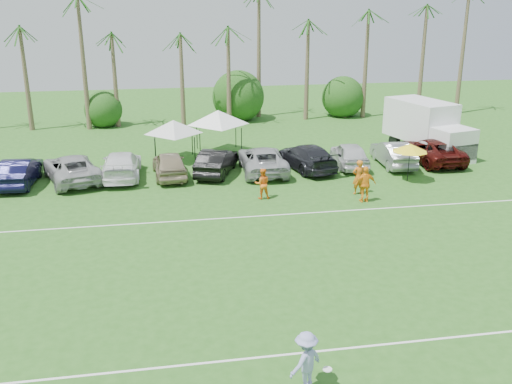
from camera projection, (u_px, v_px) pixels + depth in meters
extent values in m
cube|color=white|center=(216.00, 362.00, 17.44)|extent=(80.00, 0.10, 0.01)
cube|color=white|center=(191.00, 220.00, 28.64)|extent=(80.00, 0.10, 0.01)
cone|color=brown|center=(26.00, 70.00, 47.50)|extent=(0.44, 0.44, 10.00)
cone|color=brown|center=(75.00, 63.00, 47.99)|extent=(0.44, 0.44, 11.00)
cone|color=brown|center=(125.00, 80.00, 49.12)|extent=(0.44, 0.44, 8.00)
cone|color=brown|center=(171.00, 73.00, 49.61)|extent=(0.44, 0.44, 9.00)
cone|color=brown|center=(217.00, 66.00, 50.10)|extent=(0.44, 0.44, 10.00)
cone|color=brown|center=(261.00, 59.00, 50.58)|extent=(0.44, 0.44, 11.00)
cone|color=brown|center=(315.00, 75.00, 51.88)|extent=(0.44, 0.44, 8.00)
cone|color=brown|center=(368.00, 69.00, 52.53)|extent=(0.44, 0.44, 9.00)
cone|color=brown|center=(419.00, 62.00, 53.18)|extent=(0.44, 0.44, 10.00)
cone|color=brown|center=(460.00, 56.00, 53.67)|extent=(0.44, 0.44, 11.00)
cylinder|color=brown|center=(105.00, 116.00, 50.78)|extent=(0.30, 0.30, 1.40)
sphere|color=#184413|center=(104.00, 104.00, 50.43)|extent=(4.00, 4.00, 4.00)
cylinder|color=brown|center=(238.00, 112.00, 52.73)|extent=(0.30, 0.30, 1.40)
sphere|color=#184413|center=(238.00, 100.00, 52.38)|extent=(4.00, 4.00, 4.00)
cylinder|color=brown|center=(342.00, 108.00, 54.35)|extent=(0.30, 0.30, 1.40)
sphere|color=#184413|center=(342.00, 97.00, 54.00)|extent=(4.00, 4.00, 4.00)
imported|color=orange|center=(358.00, 177.00, 32.27)|extent=(0.78, 0.57, 2.00)
imported|color=orange|center=(262.00, 184.00, 31.55)|extent=(0.87, 0.70, 1.74)
imported|color=orange|center=(365.00, 184.00, 30.99)|extent=(1.19, 0.52, 2.01)
cube|color=white|center=(420.00, 120.00, 41.34)|extent=(3.93, 5.63, 2.78)
cube|color=white|center=(453.00, 145.00, 38.62)|extent=(2.96, 2.56, 2.33)
cube|color=black|center=(461.00, 153.00, 38.00)|extent=(2.56, 0.94, 1.11)
cube|color=#E5590C|center=(435.00, 125.00, 42.04)|extent=(0.45, 1.73, 1.00)
cylinder|color=black|center=(437.00, 156.00, 38.59)|extent=(0.57, 1.05, 1.00)
cylinder|color=black|center=(462.00, 152.00, 39.45)|extent=(0.57, 1.05, 1.00)
cylinder|color=black|center=(394.00, 141.00, 42.63)|extent=(0.57, 1.05, 1.00)
cylinder|color=black|center=(418.00, 138.00, 43.49)|extent=(0.57, 1.05, 1.00)
cylinder|color=black|center=(155.00, 153.00, 37.69)|extent=(0.06, 0.06, 1.87)
cylinder|color=black|center=(195.00, 151.00, 38.12)|extent=(0.06, 0.06, 1.87)
cylinder|color=black|center=(155.00, 143.00, 40.13)|extent=(0.06, 0.06, 1.87)
cylinder|color=black|center=(192.00, 142.00, 40.55)|extent=(0.06, 0.06, 1.87)
pyramid|color=silver|center=(173.00, 120.00, 38.52)|extent=(4.05, 4.05, 0.94)
cylinder|color=black|center=(200.00, 144.00, 39.43)|extent=(0.06, 0.06, 2.07)
cylinder|color=black|center=(242.00, 143.00, 39.90)|extent=(0.06, 0.06, 2.07)
cylinder|color=black|center=(197.00, 135.00, 42.15)|extent=(0.06, 0.06, 2.07)
cylinder|color=black|center=(236.00, 134.00, 42.62)|extent=(0.06, 0.06, 2.07)
pyramid|color=white|center=(218.00, 110.00, 40.36)|extent=(4.48, 4.48, 1.04)
cylinder|color=black|center=(409.00, 165.00, 34.47)|extent=(0.05, 0.05, 2.11)
cone|color=yellow|center=(410.00, 148.00, 34.14)|extent=(2.11, 2.11, 0.48)
imported|color=#979CD6|center=(306.00, 361.00, 16.02)|extent=(1.33, 1.18, 1.79)
cylinder|color=white|center=(327.00, 369.00, 16.04)|extent=(0.27, 0.27, 0.03)
imported|color=black|center=(20.00, 172.00, 33.91)|extent=(1.96, 5.04, 1.64)
imported|color=#A7A7A7|center=(71.00, 168.00, 34.61)|extent=(4.42, 6.44, 1.64)
imported|color=white|center=(121.00, 165.00, 35.31)|extent=(2.37, 5.67, 1.64)
imported|color=gray|center=(170.00, 164.00, 35.43)|extent=(2.24, 4.92, 1.64)
imported|color=black|center=(217.00, 162.00, 36.05)|extent=(3.35, 5.26, 1.64)
imported|color=#A7A7A9|center=(263.00, 160.00, 36.48)|extent=(2.92, 5.98, 1.64)
imported|color=black|center=(307.00, 157.00, 37.13)|extent=(3.38, 5.98, 1.64)
imported|color=silver|center=(349.00, 154.00, 37.70)|extent=(2.38, 4.96, 1.64)
imported|color=gray|center=(393.00, 154.00, 37.91)|extent=(2.04, 5.06, 1.64)
imported|color=#410D0A|center=(432.00, 150.00, 38.72)|extent=(2.77, 5.91, 1.64)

